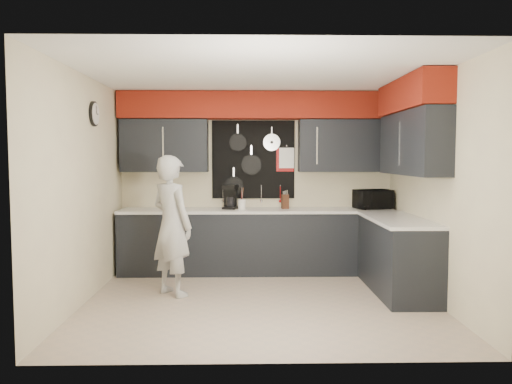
{
  "coord_description": "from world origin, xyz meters",
  "views": [
    {
      "loc": [
        -0.16,
        -5.66,
        1.66
      ],
      "look_at": [
        -0.04,
        0.5,
        1.23
      ],
      "focal_mm": 35.0,
      "sensor_mm": 36.0,
      "label": 1
    }
  ],
  "objects_px": {
    "knife_block": "(285,202)",
    "utensil_crock": "(242,204)",
    "microwave": "(373,199)",
    "coffee_maker": "(230,196)",
    "person": "(172,226)"
  },
  "relations": [
    {
      "from": "microwave",
      "to": "coffee_maker",
      "type": "xyz_separation_m",
      "value": [
        -2.05,
        0.04,
        0.04
      ]
    },
    {
      "from": "microwave",
      "to": "knife_block",
      "type": "bearing_deg",
      "value": 163.07
    },
    {
      "from": "utensil_crock",
      "to": "person",
      "type": "relative_size",
      "value": 0.08
    },
    {
      "from": "microwave",
      "to": "person",
      "type": "bearing_deg",
      "value": -173.08
    },
    {
      "from": "microwave",
      "to": "knife_block",
      "type": "xyz_separation_m",
      "value": [
        -1.27,
        0.02,
        -0.03
      ]
    },
    {
      "from": "knife_block",
      "to": "utensil_crock",
      "type": "relative_size",
      "value": 1.46
    },
    {
      "from": "utensil_crock",
      "to": "microwave",
      "type": "bearing_deg",
      "value": 0.93
    },
    {
      "from": "knife_block",
      "to": "utensil_crock",
      "type": "bearing_deg",
      "value": 173.04
    },
    {
      "from": "knife_block",
      "to": "utensil_crock",
      "type": "height_order",
      "value": "knife_block"
    },
    {
      "from": "microwave",
      "to": "utensil_crock",
      "type": "xyz_separation_m",
      "value": [
        -1.89,
        -0.03,
        -0.07
      ]
    },
    {
      "from": "microwave",
      "to": "knife_block",
      "type": "distance_m",
      "value": 1.27
    },
    {
      "from": "microwave",
      "to": "knife_block",
      "type": "relative_size",
      "value": 2.4
    },
    {
      "from": "utensil_crock",
      "to": "coffee_maker",
      "type": "bearing_deg",
      "value": 155.72
    },
    {
      "from": "utensil_crock",
      "to": "person",
      "type": "distance_m",
      "value": 1.41
    },
    {
      "from": "knife_block",
      "to": "coffee_maker",
      "type": "xyz_separation_m",
      "value": [
        -0.79,
        0.03,
        0.07
      ]
    }
  ]
}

